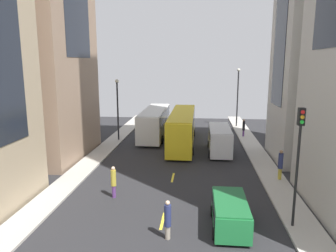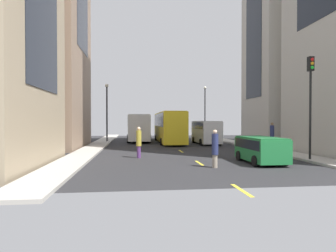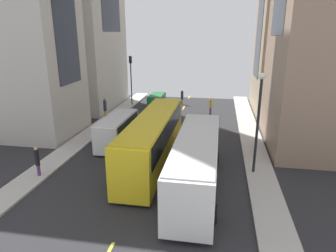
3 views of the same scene
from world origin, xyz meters
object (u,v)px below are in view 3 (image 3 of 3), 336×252
delivery_van_white (117,128)px  pedestrian_crossing_near (37,160)px  city_bus_white (196,158)px  pedestrian_crossing_mid (105,108)px  pedestrian_walking_far (182,97)px  traffic_light_near_corner (131,72)px  pedestrian_waiting_curb (211,105)px  streetcar_yellow (154,135)px  car_green_0 (157,99)px

delivery_van_white → pedestrian_crossing_near: 7.67m
city_bus_white → pedestrian_crossing_mid: bearing=-50.5°
pedestrian_walking_far → traffic_light_near_corner: traffic_light_near_corner is taller
pedestrian_crossing_near → pedestrian_waiting_curb: bearing=-96.8°
city_bus_white → traffic_light_near_corner: 23.66m
traffic_light_near_corner → pedestrian_crossing_mid: bearing=81.9°
city_bus_white → streetcar_yellow: streetcar_yellow is taller
pedestrian_crossing_mid → traffic_light_near_corner: 7.91m
delivery_van_white → pedestrian_crossing_near: size_ratio=2.98×
pedestrian_walking_far → pedestrian_crossing_mid: size_ratio=0.91×
streetcar_yellow → delivery_van_white: (3.89, -2.91, -0.61)m
delivery_van_white → pedestrian_crossing_near: (3.27, 6.94, -0.24)m
pedestrian_walking_far → traffic_light_near_corner: size_ratio=0.32×
pedestrian_crossing_near → pedestrian_crossing_mid: size_ratio=0.91×
city_bus_white → pedestrian_walking_far: (3.83, -22.79, -0.92)m
city_bus_white → streetcar_yellow: (3.52, -3.51, 0.12)m
car_green_0 → pedestrian_waiting_curb: size_ratio=1.89×
car_green_0 → traffic_light_near_corner: bearing=4.7°
pedestrian_crossing_near → pedestrian_crossing_mid: pedestrian_crossing_mid is taller
streetcar_yellow → car_green_0: size_ratio=3.24×
car_green_0 → pedestrian_walking_far: size_ratio=1.96×
pedestrian_walking_far → traffic_light_near_corner: 7.69m
pedestrian_walking_far → streetcar_yellow: bearing=129.8°
delivery_van_white → pedestrian_crossing_mid: size_ratio=2.71×
pedestrian_waiting_curb → traffic_light_near_corner: 11.63m
pedestrian_crossing_near → streetcar_yellow: bearing=-127.0°
pedestrian_waiting_curb → streetcar_yellow: bearing=6.8°
delivery_van_white → pedestrian_walking_far: delivery_van_white is taller
city_bus_white → pedestrian_crossing_mid: city_bus_white is taller
pedestrian_crossing_mid → delivery_van_white: bearing=124.9°
delivery_van_white → car_green_0: (-0.34, -14.92, -0.59)m
city_bus_white → pedestrian_walking_far: city_bus_white is taller
city_bus_white → car_green_0: city_bus_white is taller
car_green_0 → traffic_light_near_corner: 4.99m
pedestrian_crossing_near → traffic_light_near_corner: 21.84m
city_bus_white → delivery_van_white: bearing=-40.9°
streetcar_yellow → pedestrian_crossing_near: (7.16, 4.03, -0.85)m
delivery_van_white → pedestrian_walking_far: 16.76m
streetcar_yellow → pedestrian_waiting_curb: (-3.75, -14.55, -0.97)m
pedestrian_waiting_curb → pedestrian_crossing_mid: 12.43m
pedestrian_walking_far → pedestrian_crossing_mid: pedestrian_crossing_mid is taller
pedestrian_crossing_near → traffic_light_near_corner: (-0.21, -21.58, 3.31)m
pedestrian_crossing_mid → city_bus_white: bearing=135.9°
car_green_0 → delivery_van_white: bearing=88.7°
delivery_van_white → traffic_light_near_corner: bearing=-78.2°
delivery_van_white → pedestrian_crossing_mid: bearing=-61.5°
traffic_light_near_corner → delivery_van_white: bearing=101.8°
pedestrian_waiting_curb → traffic_light_near_corner: bearing=-84.4°
city_bus_white → car_green_0: size_ratio=2.82×
streetcar_yellow → pedestrian_crossing_mid: streetcar_yellow is taller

